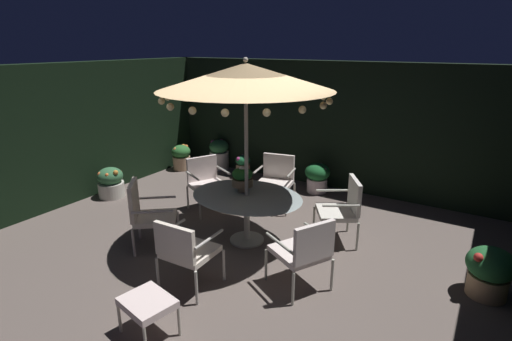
# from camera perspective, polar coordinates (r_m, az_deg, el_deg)

# --- Properties ---
(ground_plane) EXTENTS (7.91, 6.93, 0.02)m
(ground_plane) POSITION_cam_1_polar(r_m,az_deg,el_deg) (5.97, -2.50, -11.19)
(ground_plane) COLOR #5F524C
(hedge_backdrop_rear) EXTENTS (7.91, 0.30, 2.59)m
(hedge_backdrop_rear) POSITION_cam_1_polar(r_m,az_deg,el_deg) (8.32, 10.39, 6.56)
(hedge_backdrop_rear) COLOR black
(hedge_backdrop_rear) RESTS_ON ground_plane
(hedge_backdrop_left) EXTENTS (0.30, 6.93, 2.59)m
(hedge_backdrop_left) POSITION_cam_1_polar(r_m,az_deg,el_deg) (8.17, -25.39, 4.91)
(hedge_backdrop_left) COLOR black
(hedge_backdrop_left) RESTS_ON ground_plane
(patio_dining_table) EXTENTS (1.73, 1.37, 0.76)m
(patio_dining_table) POSITION_cam_1_polar(r_m,az_deg,el_deg) (5.87, -1.37, -4.60)
(patio_dining_table) COLOR #BBB6A9
(patio_dining_table) RESTS_ON ground_plane
(patio_umbrella) EXTENTS (2.45, 2.45, 2.73)m
(patio_umbrella) POSITION_cam_1_polar(r_m,az_deg,el_deg) (5.44, -1.51, 13.44)
(patio_umbrella) COLOR #B9B2A6
(patio_umbrella) RESTS_ON ground_plane
(centerpiece_planter) EXTENTS (0.32, 0.32, 0.40)m
(centerpiece_planter) POSITION_cam_1_polar(r_m,az_deg,el_deg) (5.90, -2.01, -1.03)
(centerpiece_planter) COLOR #836F52
(centerpiece_planter) RESTS_ON patio_dining_table
(patio_chair_north) EXTENTS (0.80, 0.82, 0.96)m
(patio_chair_north) POSITION_cam_1_polar(r_m,az_deg,el_deg) (7.10, -7.29, -1.32)
(patio_chair_north) COLOR #B5B1A6
(patio_chair_north) RESTS_ON ground_plane
(patio_chair_northeast) EXTENTS (0.84, 0.83, 1.03)m
(patio_chair_northeast) POSITION_cam_1_polar(r_m,az_deg,el_deg) (5.94, -15.60, -5.77)
(patio_chair_northeast) COLOR #B9AEAA
(patio_chair_northeast) RESTS_ON ground_plane
(patio_chair_east) EXTENTS (0.65, 0.62, 0.93)m
(patio_chair_east) POSITION_cam_1_polar(r_m,az_deg,el_deg) (4.85, -10.33, -11.18)
(patio_chair_east) COLOR #B4B1A9
(patio_chair_east) RESTS_ON ground_plane
(patio_chair_southeast) EXTENTS (0.84, 0.83, 0.96)m
(patio_chair_southeast) POSITION_cam_1_polar(r_m,az_deg,el_deg) (4.81, 7.06, -11.33)
(patio_chair_southeast) COLOR #B6B7A7
(patio_chair_southeast) RESTS_ON ground_plane
(patio_chair_south) EXTENTS (0.82, 0.84, 1.00)m
(patio_chair_south) POSITION_cam_1_polar(r_m,az_deg,el_deg) (6.05, 12.59, -5.06)
(patio_chair_south) COLOR #B2B3A3
(patio_chair_south) RESTS_ON ground_plane
(patio_chair_southwest) EXTENTS (0.75, 0.68, 0.97)m
(patio_chair_southwest) POSITION_cam_1_polar(r_m,az_deg,el_deg) (7.17, 2.95, -0.99)
(patio_chair_southwest) COLOR #B7B2A6
(patio_chair_southwest) RESTS_ON ground_plane
(ottoman_footrest) EXTENTS (0.60, 0.52, 0.42)m
(ottoman_footrest) POSITION_cam_1_polar(r_m,az_deg,el_deg) (4.36, -15.56, -18.26)
(ottoman_footrest) COLOR #BCB6A6
(ottoman_footrest) RESTS_ON ground_plane
(potted_plant_right_far) EXTENTS (0.55, 0.55, 0.62)m
(potted_plant_right_far) POSITION_cam_1_polar(r_m,az_deg,el_deg) (5.53, 30.97, -12.42)
(potted_plant_right_far) COLOR tan
(potted_plant_right_far) RESTS_ON ground_plane
(potted_plant_back_left) EXTENTS (0.34, 0.34, 0.52)m
(potted_plant_back_left) POSITION_cam_1_polar(r_m,az_deg,el_deg) (8.86, -1.91, 0.74)
(potted_plant_back_left) COLOR #8B6B54
(potted_plant_back_left) RESTS_ON ground_plane
(potted_plant_left_far) EXTENTS (0.51, 0.51, 0.60)m
(potted_plant_left_far) POSITION_cam_1_polar(r_m,az_deg,el_deg) (8.05, 8.93, -0.86)
(potted_plant_left_far) COLOR silver
(potted_plant_left_far) RESTS_ON ground_plane
(potted_plant_left_near) EXTENTS (0.50, 0.50, 0.60)m
(potted_plant_left_near) POSITION_cam_1_polar(r_m,az_deg,el_deg) (8.22, -20.44, -1.61)
(potted_plant_left_near) COLOR beige
(potted_plant_left_near) RESTS_ON ground_plane
(potted_plant_back_center) EXTENTS (0.45, 0.45, 0.60)m
(potted_plant_back_center) POSITION_cam_1_polar(r_m,az_deg,el_deg) (9.57, -10.84, 2.00)
(potted_plant_back_center) COLOR tan
(potted_plant_back_center) RESTS_ON ground_plane
(potted_plant_front_corner) EXTENTS (0.46, 0.46, 0.71)m
(potted_plant_front_corner) POSITION_cam_1_polar(r_m,az_deg,el_deg) (9.50, -5.39, 2.43)
(potted_plant_front_corner) COLOR silver
(potted_plant_front_corner) RESTS_ON ground_plane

